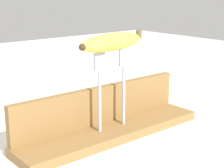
{
  "coord_description": "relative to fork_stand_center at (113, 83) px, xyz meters",
  "views": [
    {
      "loc": [
        -0.49,
        -0.59,
        0.32
      ],
      "look_at": [
        0.0,
        0.0,
        0.12
      ],
      "focal_mm": 59.26,
      "sensor_mm": 36.0,
      "label": 1
    }
  ],
  "objects": [
    {
      "name": "ground_plane",
      "position": [
        0.0,
        0.0,
        -0.12
      ],
      "size": [
        3.0,
        3.0,
        0.0
      ],
      "primitive_type": "plane",
      "color": "white"
    },
    {
      "name": "banana_raised_center",
      "position": [
        -0.0,
        -0.0,
        0.09
      ],
      "size": [
        0.19,
        0.07,
        0.04
      ],
      "color": "#DBD147",
      "rests_on": "fork_stand_center"
    },
    {
      "name": "board_backstop",
      "position": [
        0.0,
        0.05,
        -0.06
      ],
      "size": [
        0.45,
        0.02,
        0.09
      ],
      "primitive_type": "cube",
      "color": "olive",
      "rests_on": "wooden_board"
    },
    {
      "name": "banana_chunk_near",
      "position": [
        0.28,
        0.16,
        -0.1
      ],
      "size": [
        0.06,
        0.06,
        0.04
      ],
      "color": "yellow",
      "rests_on": "ground"
    },
    {
      "name": "wooden_board",
      "position": [
        0.0,
        0.0,
        -0.11
      ],
      "size": [
        0.46,
        0.1,
        0.02
      ],
      "primitive_type": "cube",
      "color": "olive",
      "rests_on": "ground"
    },
    {
      "name": "fork_stand_center",
      "position": [
        0.0,
        0.0,
        0.0
      ],
      "size": [
        0.09,
        0.01,
        0.17
      ],
      "color": "#B2B2B7",
      "rests_on": "wooden_board"
    }
  ]
}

